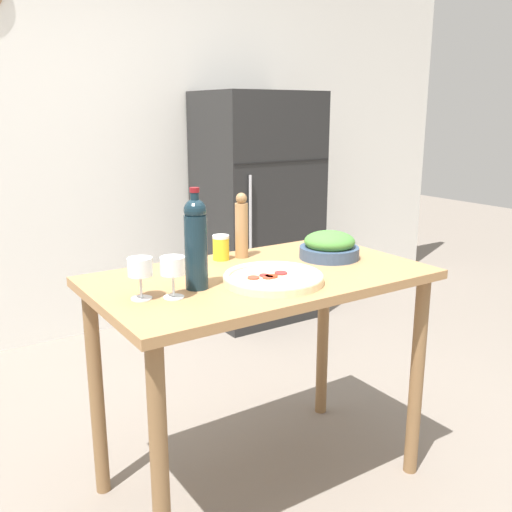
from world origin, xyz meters
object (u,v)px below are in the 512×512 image
refrigerator (257,208)px  salt_canister (221,247)px  salad_bowl (329,246)px  wine_bottle (196,242)px  wine_glass_far (140,269)px  pepper_mill (242,227)px  wine_glass_near (173,268)px  homemade_pizza (273,278)px

refrigerator → salt_canister: size_ratio=15.74×
salad_bowl → wine_bottle: bearing=-174.3°
wine_glass_far → pepper_mill: size_ratio=0.51×
refrigerator → pepper_mill: refrigerator is taller
salad_bowl → salt_canister: salad_bowl is taller
wine_bottle → salt_canister: bearing=47.8°
refrigerator → salad_bowl: (-0.72, -1.63, 0.14)m
wine_bottle → pepper_mill: (0.35, 0.28, -0.03)m
salt_canister → refrigerator: bearing=51.7°
salad_bowl → wine_glass_near: bearing=-171.5°
salad_bowl → refrigerator: bearing=66.1°
salad_bowl → wine_glass_far: bearing=-175.4°
wine_glass_near → salt_canister: 0.51m
refrigerator → wine_bottle: bearing=-129.0°
refrigerator → wine_glass_far: (-1.58, -1.70, 0.19)m
wine_glass_far → salt_canister: wine_glass_far is taller
refrigerator → pepper_mill: size_ratio=5.96×
wine_glass_near → salad_bowl: (0.76, 0.11, -0.05)m
wine_glass_near → homemade_pizza: wine_glass_near is taller
wine_bottle → wine_glass_far: (-0.20, -0.00, -0.06)m
wine_glass_far → pepper_mill: bearing=26.7°
salad_bowl → salt_canister: bearing=149.7°
pepper_mill → homemade_pizza: size_ratio=0.75×
wine_bottle → wine_glass_near: (-0.11, -0.05, -0.06)m
wine_bottle → salt_canister: size_ratio=3.40×
refrigerator → salad_bowl: size_ratio=6.55×
salad_bowl → homemade_pizza: 0.42m
refrigerator → wine_bottle: (-1.37, -1.69, 0.25)m
wine_glass_near → pepper_mill: size_ratio=0.51×
wine_bottle → wine_glass_near: wine_bottle is taller
wine_bottle → wine_glass_far: size_ratio=2.52×
pepper_mill → salad_bowl: 0.37m
wine_bottle → homemade_pizza: wine_bottle is taller
wine_glass_near → salad_bowl: wine_glass_near is taller
salt_canister → homemade_pizza: bearing=-91.0°
pepper_mill → homemade_pizza: 0.40m
refrigerator → wine_glass_far: refrigerator is taller
salad_bowl → homemade_pizza: (-0.39, -0.16, -0.03)m
pepper_mill → homemade_pizza: (-0.10, -0.37, -0.11)m
wine_bottle → wine_glass_far: wine_bottle is taller
homemade_pizza → salt_canister: bearing=89.0°
refrigerator → wine_glass_far: 2.32m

